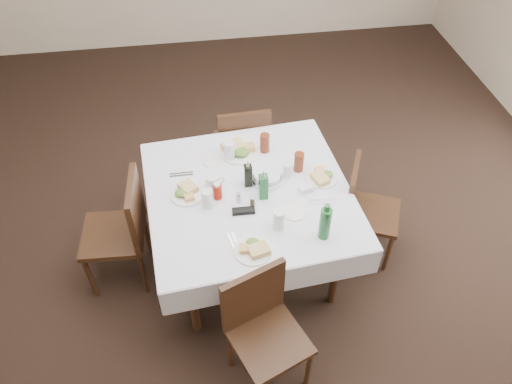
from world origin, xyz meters
TOP-DOWN VIEW (x-y plane):
  - ground_plane at (0.00, 0.00)m, footprint 7.00×7.00m
  - room_shell at (0.00, 0.00)m, footprint 6.04×7.04m
  - dining_table at (-0.04, -0.12)m, footprint 1.49×1.49m
  - chair_north at (0.03, 0.71)m, footprint 0.44×0.44m
  - chair_south at (-0.09, -0.98)m, footprint 0.54×0.54m
  - chair_east at (0.82, -0.10)m, footprint 0.52×0.52m
  - chair_west at (-0.92, -0.09)m, footprint 0.46×0.46m
  - meal_north at (-0.05, 0.31)m, footprint 0.30×0.30m
  - meal_south at (-0.08, -0.63)m, footprint 0.24×0.24m
  - meal_east at (0.49, -0.07)m, footprint 0.23×0.23m
  - meal_west at (-0.46, -0.08)m, footprint 0.24×0.24m
  - side_plate_a at (-0.26, 0.24)m, footprint 0.15×0.15m
  - side_plate_b at (0.23, -0.36)m, footprint 0.16×0.16m
  - water_n at (-0.13, 0.25)m, footprint 0.08×0.08m
  - water_s at (0.10, -0.46)m, footprint 0.08×0.08m
  - water_e at (0.25, -0.01)m, footprint 0.06×0.06m
  - water_w at (-0.33, -0.21)m, footprint 0.07×0.07m
  - iced_tea_a at (0.14, 0.30)m, footprint 0.07×0.07m
  - iced_tea_b at (0.34, 0.05)m, footprint 0.07×0.07m
  - bread_basket at (0.10, -0.03)m, footprint 0.21×0.21m
  - oil_cruet_dark at (-0.03, -0.05)m, footprint 0.05×0.05m
  - oil_cruet_green at (0.05, -0.18)m, footprint 0.06×0.06m
  - ketchup_bottle at (-0.25, -0.14)m, footprint 0.06×0.06m
  - salt_shaker at (-0.12, -0.20)m, footprint 0.03×0.03m
  - pepper_shaker at (-0.03, -0.24)m, footprint 0.03×0.03m
  - coffee_mug at (-0.28, -0.04)m, footprint 0.16×0.15m
  - sunglasses at (-0.10, -0.31)m, footprint 0.15×0.05m
  - green_bottle at (0.37, -0.58)m, footprint 0.07×0.07m
  - sugar_caddy at (0.35, -0.17)m, footprint 0.11×0.08m
  - cutlery_n at (0.15, 0.36)m, footprint 0.05×0.19m
  - cutlery_s at (-0.19, -0.56)m, footprint 0.08×0.18m
  - cutlery_e at (0.43, -0.29)m, footprint 0.19×0.05m
  - cutlery_w at (-0.49, 0.12)m, footprint 0.17×0.04m

SIDE VIEW (x-z plane):
  - ground_plane at x=0.00m, z-range 0.00..0.00m
  - chair_east at x=0.82m, z-range 0.06..0.90m
  - chair_south at x=-0.09m, z-range 0.06..0.95m
  - chair_north at x=0.03m, z-range 0.06..0.95m
  - chair_west at x=-0.92m, z-range 0.07..0.99m
  - dining_table at x=-0.04m, z-range 0.30..1.07m
  - cutlery_w at x=-0.49m, z-range 0.76..0.77m
  - cutlery_s at x=-0.19m, z-range 0.76..0.77m
  - cutlery_e at x=0.43m, z-range 0.76..0.77m
  - cutlery_n at x=0.15m, z-range 0.76..0.77m
  - side_plate_a at x=-0.26m, z-range 0.76..0.77m
  - side_plate_b at x=0.23m, z-range 0.76..0.77m
  - sunglasses at x=-0.10m, z-range 0.76..0.79m
  - meal_east at x=0.49m, z-range 0.76..0.81m
  - meal_south at x=-0.08m, z-range 0.76..0.81m
  - meal_west at x=-0.46m, z-range 0.76..0.81m
  - meal_north at x=-0.05m, z-range 0.75..0.82m
  - sugar_caddy at x=0.35m, z-range 0.76..0.81m
  - bread_basket at x=0.10m, z-range 0.76..0.83m
  - pepper_shaker at x=-0.03m, z-range 0.76..0.84m
  - salt_shaker at x=-0.12m, z-range 0.76..0.84m
  - coffee_mug at x=-0.28m, z-range 0.76..0.86m
  - water_e at x=0.25m, z-range 0.76..0.88m
  - ketchup_bottle at x=-0.25m, z-range 0.76..0.89m
  - water_w at x=-0.33m, z-range 0.76..0.90m
  - water_s at x=0.10m, z-range 0.76..0.90m
  - water_n at x=-0.13m, z-range 0.76..0.91m
  - iced_tea_b at x=0.34m, z-range 0.76..0.91m
  - iced_tea_a at x=0.14m, z-range 0.76..0.91m
  - oil_cruet_dark at x=-0.03m, z-range 0.75..0.97m
  - oil_cruet_green at x=0.05m, z-range 0.74..0.99m
  - green_bottle at x=0.37m, z-range 0.75..1.02m
  - room_shell at x=0.00m, z-range 0.31..3.11m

